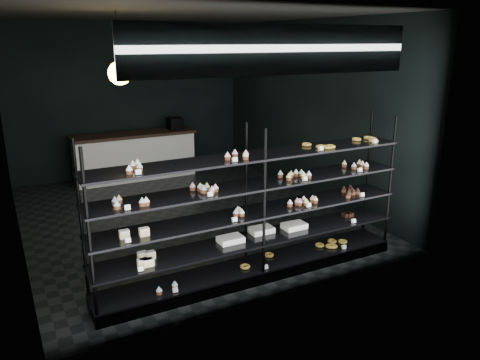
{
  "coord_description": "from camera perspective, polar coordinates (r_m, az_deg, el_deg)",
  "views": [
    {
      "loc": [
        -2.62,
        -7.04,
        2.84
      ],
      "look_at": [
        0.1,
        -1.9,
        1.1
      ],
      "focal_mm": 35.0,
      "sensor_mm": 36.0,
      "label": 1
    }
  ],
  "objects": [
    {
      "name": "service_counter",
      "position": [
        10.14,
        -12.61,
        2.96
      ],
      "size": [
        2.56,
        0.65,
        1.23
      ],
      "color": "silver",
      "rests_on": "room"
    },
    {
      "name": "display_shelf",
      "position": [
        5.72,
        1.6,
        -6.07
      ],
      "size": [
        4.0,
        0.5,
        1.91
      ],
      "color": "black",
      "rests_on": "room"
    },
    {
      "name": "pendant_lamp",
      "position": [
        6.09,
        -14.45,
        12.51
      ],
      "size": [
        0.29,
        0.29,
        0.87
      ],
      "color": "black",
      "rests_on": "room"
    },
    {
      "name": "room",
      "position": [
        7.61,
        -7.42,
        7.17
      ],
      "size": [
        5.01,
        6.01,
        3.2
      ],
      "color": "black",
      "rests_on": "ground"
    },
    {
      "name": "signage",
      "position": [
        4.87,
        4.81,
        15.55
      ],
      "size": [
        3.3,
        0.05,
        0.5
      ],
      "color": "#0D1F44",
      "rests_on": "room"
    }
  ]
}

